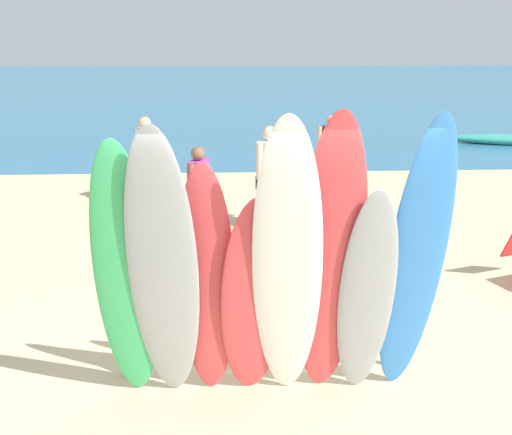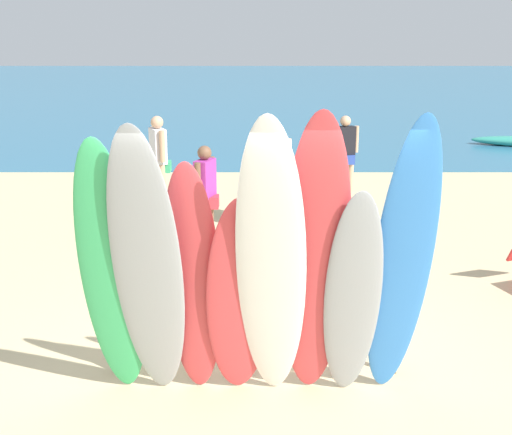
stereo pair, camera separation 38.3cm
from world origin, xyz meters
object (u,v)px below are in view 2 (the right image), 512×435
Objects in this scene: beachgoer_near_rack at (205,189)px; beachgoer_midbeach at (158,155)px; surfboard_white_4 at (271,269)px; surfboard_blue_7 at (402,266)px; surfboard_red_5 at (315,265)px; surfboard_grey_1 at (148,273)px; surfboard_rack at (256,325)px; beachgoer_by_water at (345,149)px; surfboard_red_2 at (193,284)px; surfboard_grey_6 at (352,299)px; surfboard_red_3 at (240,300)px; surfboard_green_0 at (112,276)px; beachgoer_strolling at (278,171)px.

beachgoer_near_rack is 2.49m from beachgoer_midbeach.
surfboard_blue_7 is at bearing 11.09° from surfboard_white_4.
surfboard_red_5 is 4.67m from beachgoer_near_rack.
surfboard_rack is at bearing 40.31° from surfboard_grey_1.
surfboard_blue_7 is 1.77× the size of beachgoer_by_water.
surfboard_red_5 reaches higher than surfboard_red_2.
surfboard_rack is at bearing 59.24° from beachgoer_by_water.
beachgoer_by_water is at bearing 84.29° from surfboard_white_4.
surfboard_grey_6 is at bearing 14.79° from surfboard_white_4.
surfboard_blue_7 is (0.40, -0.01, 0.30)m from surfboard_grey_6.
surfboard_grey_1 is 8.23m from beachgoer_by_water.
surfboard_red_3 is at bearing 176.98° from surfboard_grey_6.
surfboard_green_0 is at bearing -177.78° from surfboard_white_4.
surfboard_grey_6 is (1.69, 0.10, -0.27)m from surfboard_grey_1.
surfboard_rack is 1.00× the size of surfboard_red_5.
surfboard_grey_6 is (0.95, -0.06, 0.04)m from surfboard_red_3.
surfboard_green_0 is 1.67× the size of beachgoer_near_rack.
surfboard_rack is 1.00× the size of surfboard_white_4.
surfboard_blue_7 is (1.34, -0.07, 0.33)m from surfboard_red_3.
surfboard_rack is at bearing 171.17° from beachgoer_midbeach.
surfboard_blue_7 reaches higher than beachgoer_strolling.
surfboard_red_2 is 0.84× the size of surfboard_blue_7.
surfboard_grey_1 is at bearing 162.53° from beachgoer_midbeach.
surfboard_rack is at bearing 32.03° from beachgoer_near_rack.
surfboard_grey_6 reaches higher than surfboard_red_3.
surfboard_green_0 is at bearing 159.97° from beachgoer_midbeach.
beachgoer_near_rack is (-1.96, 4.45, -0.44)m from surfboard_blue_7.
beachgoer_near_rack is at bearing 106.93° from surfboard_white_4.
surfboard_blue_7 is (2.40, 0.01, 0.08)m from surfboard_green_0.
surfboard_white_4 reaches higher than surfboard_grey_6.
surfboard_green_0 reaches higher than surfboard_rack.
surfboard_rack is at bearing 129.03° from surfboard_red_5.
surfboard_blue_7 is 1.61× the size of beachgoer_strolling.
beachgoer_by_water reaches higher than beachgoer_near_rack.
surfboard_red_3 is 0.74× the size of surfboard_blue_7.
surfboard_grey_1 reaches higher than surfboard_red_2.
beachgoer_midbeach is at bearing 95.01° from surfboard_green_0.
surfboard_grey_1 is 1.33× the size of surfboard_red_3.
surfboard_white_4 is 1.63× the size of beachgoer_strolling.
surfboard_red_2 is at bearing 177.12° from surfboard_grey_6.
surfboard_grey_1 is 0.43m from surfboard_red_2.
beachgoer_midbeach reaches higher than beachgoer_by_water.
surfboard_white_4 is at bearing -167.48° from surfboard_red_5.
beachgoer_strolling reaches higher than surfboard_rack.
surfboard_red_2 is 1.48× the size of beachgoer_by_water.
surfboard_grey_1 is 1.62× the size of beachgoer_midbeach.
surfboard_red_2 is at bearing 174.00° from surfboard_red_5.
surfboard_grey_1 is at bearing -174.45° from surfboard_white_4.
surfboard_grey_6 is (1.34, -0.09, -0.10)m from surfboard_red_2.
surfboard_green_0 is at bearing 52.16° from beachgoer_by_water.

